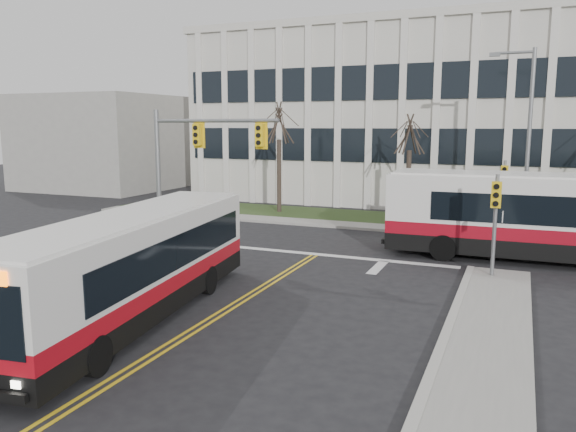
{
  "coord_description": "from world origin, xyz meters",
  "views": [
    {
      "loc": [
        7.96,
        -14.06,
        5.53
      ],
      "look_at": [
        -0.37,
        5.92,
        2.0
      ],
      "focal_mm": 35.0,
      "sensor_mm": 36.0,
      "label": 1
    }
  ],
  "objects_px": {
    "bus_cross": "(554,220)",
    "bus_main": "(133,268)",
    "streetlight": "(525,132)",
    "newspaper_box_red": "(22,282)",
    "directory_sign": "(414,203)"
  },
  "relations": [
    {
      "from": "streetlight",
      "to": "bus_cross",
      "type": "bearing_deg",
      "value": -77.25
    },
    {
      "from": "streetlight",
      "to": "bus_main",
      "type": "relative_size",
      "value": 0.82
    },
    {
      "from": "streetlight",
      "to": "newspaper_box_red",
      "type": "distance_m",
      "value": 23.29
    },
    {
      "from": "newspaper_box_red",
      "to": "streetlight",
      "type": "bearing_deg",
      "value": 59.8
    },
    {
      "from": "streetlight",
      "to": "newspaper_box_red",
      "type": "bearing_deg",
      "value": -130.56
    },
    {
      "from": "bus_main",
      "to": "bus_cross",
      "type": "bearing_deg",
      "value": 38.81
    },
    {
      "from": "bus_cross",
      "to": "newspaper_box_red",
      "type": "relative_size",
      "value": 13.8
    },
    {
      "from": "bus_cross",
      "to": "bus_main",
      "type": "bearing_deg",
      "value": -44.92
    },
    {
      "from": "streetlight",
      "to": "bus_main",
      "type": "distance_m",
      "value": 20.69
    },
    {
      "from": "directory_sign",
      "to": "bus_main",
      "type": "xyz_separation_m",
      "value": [
        -4.57,
        -18.98,
        0.32
      ]
    },
    {
      "from": "directory_sign",
      "to": "bus_cross",
      "type": "relative_size",
      "value": 0.15
    },
    {
      "from": "streetlight",
      "to": "newspaper_box_red",
      "type": "xyz_separation_m",
      "value": [
        -14.83,
        -17.33,
        -4.72
      ]
    },
    {
      "from": "bus_cross",
      "to": "newspaper_box_red",
      "type": "height_order",
      "value": "bus_cross"
    },
    {
      "from": "bus_main",
      "to": "bus_cross",
      "type": "relative_size",
      "value": 0.86
    },
    {
      "from": "streetlight",
      "to": "directory_sign",
      "type": "xyz_separation_m",
      "value": [
        -5.53,
        1.3,
        -4.02
      ]
    }
  ]
}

